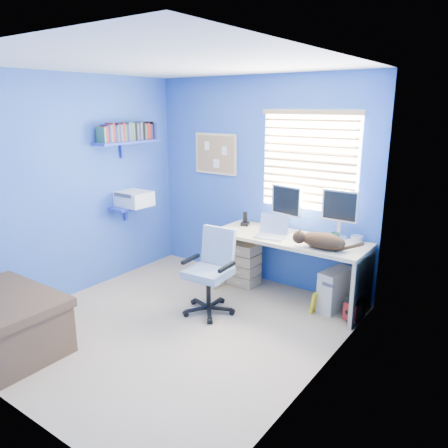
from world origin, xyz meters
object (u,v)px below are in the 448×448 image
Objects in this scene: desk at (288,268)px; office_chair at (211,282)px; tower_pc at (335,290)px; laptop at (271,228)px; cat at (323,241)px.

desk is 1.93× the size of office_chair.
tower_pc is 0.50× the size of office_chair.
laptop is at bearing 60.35° from office_chair.
office_chair reaches higher than tower_pc.
laptop is 0.64m from cat.
office_chair is (-1.07, -0.82, 0.11)m from tower_pc.
laptop is at bearing 160.00° from cat.
desk is at bearing 26.38° from laptop.
cat is (0.46, -0.17, 0.45)m from desk.
desk is 0.53m from laptop.
laptop is at bearing -154.44° from tower_pc.
desk is 0.67m from cat.
cat reaches higher than tower_pc.
desk is 0.92m from office_chair.
laptop is (-0.17, -0.13, 0.48)m from desk.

